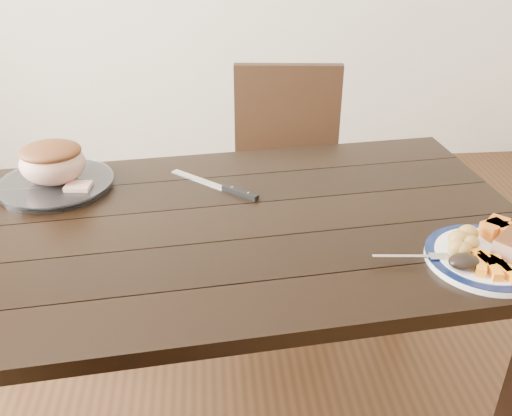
{
  "coord_description": "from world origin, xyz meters",
  "views": [
    {
      "loc": [
        -0.03,
        -1.29,
        1.52
      ],
      "look_at": [
        0.08,
        -0.02,
        0.8
      ],
      "focal_mm": 40.0,
      "sensor_mm": 36.0,
      "label": 1
    }
  ],
  "objects": [
    {
      "name": "pumpkin_wedges",
      "position": [
        0.67,
        -0.16,
        0.79
      ],
      "size": [
        0.1,
        0.09,
        0.04
      ],
      "color": "orange",
      "rests_on": "dinner_plate"
    },
    {
      "name": "dinner_plate",
      "position": [
        0.6,
        -0.23,
        0.76
      ],
      "size": [
        0.28,
        0.28,
        0.02
      ],
      "primitive_type": "cylinder",
      "color": "white",
      "rests_on": "dining_table"
    },
    {
      "name": "cut_slice",
      "position": [
        -0.41,
        0.19,
        0.78
      ],
      "size": [
        0.08,
        0.06,
        0.02
      ],
      "primitive_type": "cube",
      "rotation": [
        0.0,
        0.0,
        -0.11
      ],
      "color": "tan",
      "rests_on": "serving_platter"
    },
    {
      "name": "fork",
      "position": [
        0.44,
        -0.23,
        0.77
      ],
      "size": [
        0.18,
        0.03,
        0.0
      ],
      "rotation": [
        0.0,
        0.0,
        -0.09
      ],
      "color": "silver",
      "rests_on": "dinner_plate"
    },
    {
      "name": "carving_knife",
      "position": [
        0.02,
        0.18,
        0.76
      ],
      "size": [
        0.25,
        0.23,
        0.01
      ],
      "rotation": [
        0.0,
        0.0,
        -0.73
      ],
      "color": "silver",
      "rests_on": "dining_table"
    },
    {
      "name": "plate_rim",
      "position": [
        0.6,
        -0.23,
        0.77
      ],
      "size": [
        0.28,
        0.28,
        0.02
      ],
      "primitive_type": "torus",
      "color": "#0B1538",
      "rests_on": "dinner_plate"
    },
    {
      "name": "dark_mushroom",
      "position": [
        0.53,
        -0.28,
        0.79
      ],
      "size": [
        0.07,
        0.05,
        0.03
      ],
      "primitive_type": "ellipsoid",
      "color": "black",
      "rests_on": "dinner_plate"
    },
    {
      "name": "roasted_potatoes",
      "position": [
        0.56,
        -0.2,
        0.79
      ],
      "size": [
        0.09,
        0.1,
        0.04
      ],
      "color": "gold",
      "rests_on": "dinner_plate"
    },
    {
      "name": "roast_joint",
      "position": [
        -0.48,
        0.24,
        0.83
      ],
      "size": [
        0.19,
        0.16,
        0.12
      ],
      "primitive_type": "ellipsoid",
      "color": "tan",
      "rests_on": "serving_platter"
    },
    {
      "name": "dining_table",
      "position": [
        0.0,
        0.0,
        0.66
      ],
      "size": [
        1.68,
        1.05,
        0.75
      ],
      "rotation": [
        0.0,
        0.0,
        0.1
      ],
      "color": "black",
      "rests_on": "ground"
    },
    {
      "name": "serving_platter",
      "position": [
        -0.48,
        0.24,
        0.76
      ],
      "size": [
        0.32,
        0.32,
        0.02
      ],
      "primitive_type": "cylinder",
      "color": "white",
      "rests_on": "dining_table"
    },
    {
      "name": "chair_far",
      "position": [
        0.27,
        0.74,
        0.52
      ],
      "size": [
        0.46,
        0.47,
        0.93
      ],
      "rotation": [
        0.0,
        0.0,
        3.04
      ],
      "color": "black",
      "rests_on": "ground"
    },
    {
      "name": "carrot_batons",
      "position": [
        0.59,
        -0.29,
        0.78
      ],
      "size": [
        0.09,
        0.12,
        0.02
      ],
      "color": "orange",
      "rests_on": "dinner_plate"
    }
  ]
}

